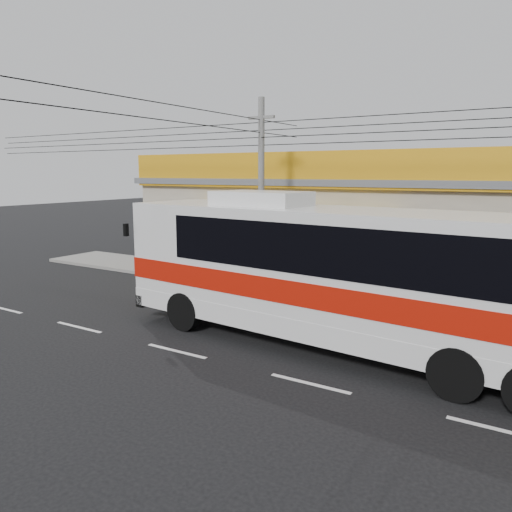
% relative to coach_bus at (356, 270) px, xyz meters
% --- Properties ---
extents(ground, '(120.00, 120.00, 0.00)m').
position_rel_coach_bus_xyz_m(ground, '(-4.11, 0.06, -2.28)').
color(ground, black).
rests_on(ground, ground).
extents(sidewalk, '(30.00, 3.20, 0.15)m').
position_rel_coach_bus_xyz_m(sidewalk, '(-4.11, 6.06, -2.20)').
color(sidewalk, slate).
rests_on(sidewalk, ground).
extents(lane_markings, '(50.00, 0.12, 0.01)m').
position_rel_coach_bus_xyz_m(lane_markings, '(-4.11, -2.44, -2.28)').
color(lane_markings, silver).
rests_on(lane_markings, ground).
extents(storefront_building, '(22.60, 9.20, 5.70)m').
position_rel_coach_bus_xyz_m(storefront_building, '(-4.11, 11.60, 0.02)').
color(storefront_building, gray).
rests_on(storefront_building, ground).
extents(coach_bus, '(13.99, 4.06, 4.25)m').
position_rel_coach_bus_xyz_m(coach_bus, '(0.00, 0.00, 0.00)').
color(coach_bus, silver).
rests_on(coach_bus, ground).
extents(motorbike_red, '(1.73, 0.66, 0.90)m').
position_rel_coach_bus_xyz_m(motorbike_red, '(-8.68, 5.43, -1.68)').
color(motorbike_red, '#971D0B').
rests_on(motorbike_red, sidewalk).
extents(motorbike_dark, '(1.77, 0.98, 1.02)m').
position_rel_coach_bus_xyz_m(motorbike_dark, '(-11.54, 6.53, -1.61)').
color(motorbike_dark, black).
rests_on(motorbike_dark, sidewalk).
extents(utility_pole, '(34.00, 14.00, 7.68)m').
position_rel_coach_bus_xyz_m(utility_pole, '(-5.84, 4.84, 4.06)').
color(utility_pole, '#60605E').
rests_on(utility_pole, ground).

